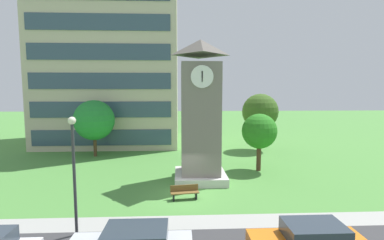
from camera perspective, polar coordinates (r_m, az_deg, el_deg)
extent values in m
plane|color=#4C893D|center=(19.07, -1.23, -15.09)|extent=(160.00, 160.00, 0.00)
cube|color=#9E9E99|center=(15.52, -0.85, -20.19)|extent=(120.00, 1.60, 0.01)
cube|color=beige|center=(40.14, -15.91, 16.51)|extent=(17.07, 13.32, 28.80)
cube|color=#384C60|center=(33.31, -17.93, -3.45)|extent=(15.71, 0.10, 1.80)
cube|color=#384C60|center=(32.97, -18.10, 2.05)|extent=(15.71, 0.10, 1.80)
cube|color=#384C60|center=(32.93, -18.28, 7.61)|extent=(15.71, 0.10, 1.80)
cube|color=#384C60|center=(33.20, -18.46, 13.13)|extent=(15.71, 0.10, 1.80)
cube|color=#384C60|center=(33.77, -18.64, 18.52)|extent=(15.71, 0.10, 1.80)
cube|color=slate|center=(21.07, 1.72, -0.58)|extent=(2.86, 2.86, 8.92)
cube|color=beige|center=(21.93, 1.68, -11.44)|extent=(3.86, 3.86, 0.60)
pyramid|color=#5D5751|center=(21.19, 1.76, 14.66)|extent=(3.15, 3.15, 1.14)
cylinder|color=white|center=(19.48, 2.08, 8.88)|extent=(1.57, 0.12, 1.57)
cylinder|color=white|center=(21.13, 5.82, 8.62)|extent=(0.12, 1.57, 1.57)
cube|color=black|center=(19.42, 2.10, 9.31)|extent=(0.08, 0.07, 0.47)
cube|color=black|center=(19.40, 2.10, 8.89)|extent=(0.06, 0.03, 0.71)
cube|color=brown|center=(18.19, -1.48, -14.63)|extent=(1.85, 0.72, 0.06)
cube|color=brown|center=(18.32, -1.59, -13.72)|extent=(1.79, 0.29, 0.40)
cube|color=black|center=(18.18, -3.80, -15.41)|extent=(0.14, 0.44, 0.45)
cube|color=black|center=(18.39, 0.82, -15.15)|extent=(0.14, 0.44, 0.45)
cylinder|color=#333338|center=(14.41, -22.92, -11.40)|extent=(0.14, 0.14, 5.31)
sphere|color=#F2EFCC|center=(13.86, -23.39, -0.12)|extent=(0.36, 0.36, 0.36)
cylinder|color=#513823|center=(24.90, 13.51, -7.35)|extent=(0.39, 0.39, 2.40)
sphere|color=#287A1E|center=(24.49, 13.64, -2.23)|extent=(2.99, 2.99, 2.99)
cylinder|color=#513823|center=(31.20, -19.24, -4.88)|extent=(0.34, 0.34, 2.37)
sphere|color=#238232|center=(30.83, -19.40, -0.02)|extent=(4.20, 4.20, 4.20)
cylinder|color=#513823|center=(33.40, 13.66, -3.42)|extent=(0.39, 0.39, 3.07)
sphere|color=#375A1E|center=(33.07, 13.79, 1.68)|extent=(4.12, 4.12, 4.12)
cube|color=#2D3842|center=(11.57, -11.44, -22.23)|extent=(2.39, 1.64, 0.60)
cube|color=#2D3842|center=(12.62, 23.76, -20.11)|extent=(2.26, 1.57, 0.60)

